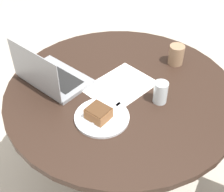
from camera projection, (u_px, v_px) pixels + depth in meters
The scene contains 9 objects.
ground_plane at pixel (119, 178), 1.89m from camera, with size 12.00×12.00×0.00m, color #B7AD9E.
dining_table at pixel (121, 108), 1.51m from camera, with size 1.06×1.06×0.71m.
paper_document at pixel (120, 86), 1.44m from camera, with size 0.32×0.25×0.00m.
plate at pixel (102, 117), 1.28m from camera, with size 0.23×0.23×0.01m.
cake_slice at pixel (98, 113), 1.26m from camera, with size 0.08×0.09×0.05m.
fork at pixel (110, 111), 1.30m from camera, with size 0.17×0.03×0.00m.
coffee_glass at pixel (176, 55), 1.55m from camera, with size 0.08×0.08×0.10m.
water_glass at pixel (161, 92), 1.33m from camera, with size 0.06×0.06×0.10m.
laptop at pixel (50, 76), 1.44m from camera, with size 0.22×0.32×0.21m.
Camera 1 is at (-0.87, -0.66, 1.63)m, focal length 50.00 mm.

